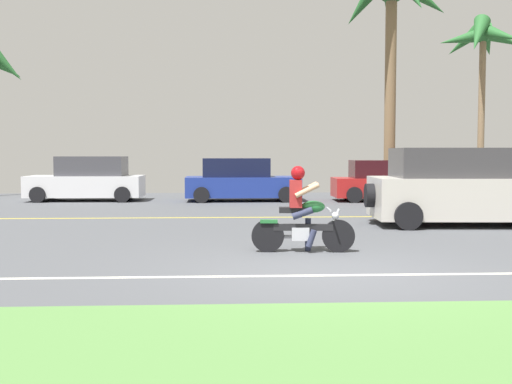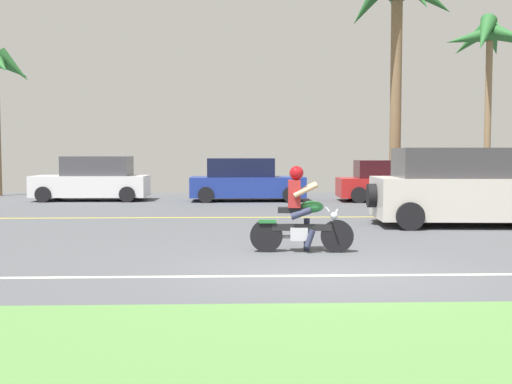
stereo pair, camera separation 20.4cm
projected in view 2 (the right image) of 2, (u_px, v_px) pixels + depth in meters
The scene contains 11 objects.
ground at pixel (301, 243), 12.15m from camera, with size 56.00×30.00×0.04m, color #4C4F54.
grass_median at pixel (395, 363), 5.06m from camera, with size 56.00×3.80×0.06m, color #548442.
lane_line_near at pixel (327, 275), 8.79m from camera, with size 50.40×0.12×0.01m, color silver.
lane_line_far at pixel (283, 217), 16.75m from camera, with size 50.40×0.12×0.01m, color yellow.
motorcyclist at pixel (301, 216), 10.83m from camera, with size 1.82×0.59×1.52m.
suv_nearby at pixel (464, 188), 14.86m from camera, with size 4.58×2.47×1.86m.
parked_car_0 at pixel (93, 180), 22.60m from camera, with size 4.13×1.91×1.62m.
parked_car_1 at pixel (245, 181), 22.46m from camera, with size 4.14×1.92×1.55m.
parked_car_2 at pixel (396, 182), 22.32m from camera, with size 4.38×1.91×1.48m.
palm_tree_1 at pixel (489, 44), 24.58m from camera, with size 3.54×3.32×7.18m.
palm_tree_2 at pixel (397, 6), 23.91m from camera, with size 4.32×4.53×9.05m.
Camera 2 is at (-1.31, -9.02, 1.74)m, focal length 43.44 mm.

